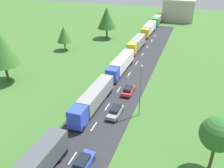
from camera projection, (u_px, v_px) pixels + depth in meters
name	position (u px, v px, depth m)	size (l,w,h in m)	color
road	(95.00, 125.00, 38.77)	(10.00, 140.00, 0.06)	#2B2B30
lane_marking_centre	(85.00, 140.00, 35.35)	(0.16, 120.57, 0.01)	white
truck_second	(93.00, 98.00, 42.14)	(2.55, 14.68, 3.53)	blue
truck_third	(121.00, 64.00, 56.36)	(2.68, 14.10, 3.41)	blue
truck_fourth	(137.00, 43.00, 70.23)	(2.74, 12.42, 3.50)	yellow
truck_fifth	(149.00, 29.00, 85.44)	(2.77, 13.50, 3.62)	yellow
truck_sixth	(157.00, 19.00, 99.45)	(2.52, 12.63, 3.48)	green
car_second	(83.00, 162.00, 30.42)	(1.87, 4.29, 1.49)	blue
car_third	(115.00, 111.00, 40.78)	(1.79, 4.46, 1.46)	gray
car_fourth	(128.00, 90.00, 47.48)	(1.78, 4.27, 1.48)	red
lamppost_second	(141.00, 89.00, 38.95)	(0.36, 0.36, 9.27)	slate
tree_oak	(1.00, 48.00, 49.39)	(6.76, 6.76, 11.40)	#513823
tree_maple	(218.00, 134.00, 28.37)	(4.30, 4.30, 7.52)	#513823
tree_pine	(107.00, 18.00, 79.31)	(6.20, 6.20, 10.25)	#513823
tree_elm	(64.00, 34.00, 69.23)	(4.23, 4.23, 7.12)	#513823
distant_building	(178.00, 10.00, 104.25)	(13.10, 8.09, 9.10)	#B2A899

